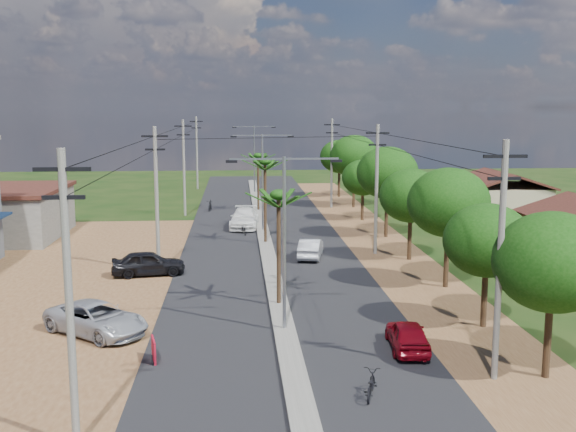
% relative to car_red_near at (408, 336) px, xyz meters
% --- Properties ---
extents(ground, '(160.00, 160.00, 0.00)m').
position_rel_car_red_near_xyz_m(ground, '(-5.00, 2.76, -0.64)').
color(ground, black).
rests_on(ground, ground).
extents(road, '(12.00, 110.00, 0.04)m').
position_rel_car_red_near_xyz_m(road, '(-5.00, 17.76, -0.62)').
color(road, black).
rests_on(road, ground).
extents(median, '(1.00, 90.00, 0.18)m').
position_rel_car_red_near_xyz_m(median, '(-5.00, 20.76, -0.55)').
color(median, '#605E56').
rests_on(median, ground).
extents(dirt_lot_west, '(18.00, 46.00, 0.04)m').
position_rel_car_red_near_xyz_m(dirt_lot_west, '(-20.00, 10.76, -0.62)').
color(dirt_lot_west, brown).
rests_on(dirt_lot_west, ground).
extents(dirt_shoulder_east, '(5.00, 90.00, 0.03)m').
position_rel_car_red_near_xyz_m(dirt_shoulder_east, '(3.50, 17.76, -0.63)').
color(dirt_shoulder_east, brown).
rests_on(dirt_shoulder_east, ground).
extents(house_east_far, '(7.60, 7.50, 4.60)m').
position_rel_car_red_near_xyz_m(house_east_far, '(16.00, 30.76, 1.75)').
color(house_east_far, tan).
rests_on(house_east_far, ground).
extents(tree_east_a, '(4.40, 4.40, 6.37)m').
position_rel_car_red_near_xyz_m(tree_east_a, '(4.50, -3.24, 3.85)').
color(tree_east_a, black).
rests_on(tree_east_a, ground).
extents(tree_east_b, '(4.00, 4.00, 5.83)m').
position_rel_car_red_near_xyz_m(tree_east_b, '(4.30, 2.76, 3.47)').
color(tree_east_b, black).
rests_on(tree_east_b, ground).
extents(tree_east_c, '(4.60, 4.60, 6.83)m').
position_rel_car_red_near_xyz_m(tree_east_c, '(4.70, 9.76, 4.22)').
color(tree_east_c, black).
rests_on(tree_east_c, ground).
extents(tree_east_d, '(4.20, 4.20, 6.13)m').
position_rel_car_red_near_xyz_m(tree_east_d, '(4.40, 16.76, 3.70)').
color(tree_east_d, black).
rests_on(tree_east_d, ground).
extents(tree_east_e, '(4.80, 4.80, 7.14)m').
position_rel_car_red_near_xyz_m(tree_east_e, '(4.60, 24.76, 4.45)').
color(tree_east_e, black).
rests_on(tree_east_e, ground).
extents(tree_east_f, '(3.80, 3.80, 5.52)m').
position_rel_car_red_near_xyz_m(tree_east_f, '(4.20, 32.76, 3.25)').
color(tree_east_f, black).
rests_on(tree_east_f, ground).
extents(tree_east_g, '(5.00, 5.00, 7.38)m').
position_rel_car_red_near_xyz_m(tree_east_g, '(4.80, 40.76, 4.60)').
color(tree_east_g, black).
rests_on(tree_east_g, ground).
extents(tree_east_h, '(4.40, 4.40, 6.52)m').
position_rel_car_red_near_xyz_m(tree_east_h, '(4.50, 48.76, 4.00)').
color(tree_east_h, black).
rests_on(tree_east_h, ground).
extents(palm_median_near, '(2.00, 2.00, 6.15)m').
position_rel_car_red_near_xyz_m(palm_median_near, '(-5.00, 6.76, 4.90)').
color(palm_median_near, black).
rests_on(palm_median_near, ground).
extents(palm_median_mid, '(2.00, 2.00, 6.55)m').
position_rel_car_red_near_xyz_m(palm_median_mid, '(-5.00, 22.76, 5.26)').
color(palm_median_mid, black).
rests_on(palm_median_mid, ground).
extents(palm_median_far, '(2.00, 2.00, 5.85)m').
position_rel_car_red_near_xyz_m(palm_median_far, '(-5.00, 38.76, 4.62)').
color(palm_median_far, black).
rests_on(palm_median_far, ground).
extents(streetlight_near, '(5.10, 0.18, 8.00)m').
position_rel_car_red_near_xyz_m(streetlight_near, '(-5.00, 2.76, 4.14)').
color(streetlight_near, gray).
rests_on(streetlight_near, ground).
extents(streetlight_mid, '(5.10, 0.18, 8.00)m').
position_rel_car_red_near_xyz_m(streetlight_mid, '(-5.00, 27.76, 4.14)').
color(streetlight_mid, gray).
rests_on(streetlight_mid, ground).
extents(streetlight_far, '(5.10, 0.18, 8.00)m').
position_rel_car_red_near_xyz_m(streetlight_far, '(-5.00, 52.76, 4.14)').
color(streetlight_far, gray).
rests_on(streetlight_far, ground).
extents(utility_pole_w_a, '(1.60, 0.24, 9.00)m').
position_rel_car_red_near_xyz_m(utility_pole_w_a, '(-12.00, -7.24, 4.12)').
color(utility_pole_w_a, '#605E56').
rests_on(utility_pole_w_a, ground).
extents(utility_pole_w_b, '(1.60, 0.24, 9.00)m').
position_rel_car_red_near_xyz_m(utility_pole_w_b, '(-12.00, 14.76, 4.12)').
color(utility_pole_w_b, '#605E56').
rests_on(utility_pole_w_b, ground).
extents(utility_pole_w_c, '(1.60, 0.24, 9.00)m').
position_rel_car_red_near_xyz_m(utility_pole_w_c, '(-12.00, 36.76, 4.12)').
color(utility_pole_w_c, '#605E56').
rests_on(utility_pole_w_c, ground).
extents(utility_pole_w_d, '(1.60, 0.24, 9.00)m').
position_rel_car_red_near_xyz_m(utility_pole_w_d, '(-12.00, 57.76, 4.12)').
color(utility_pole_w_d, '#605E56').
rests_on(utility_pole_w_d, ground).
extents(utility_pole_e_a, '(1.60, 0.24, 9.00)m').
position_rel_car_red_near_xyz_m(utility_pole_e_a, '(2.50, -3.24, 4.12)').
color(utility_pole_e_a, '#605E56').
rests_on(utility_pole_e_a, ground).
extents(utility_pole_e_b, '(1.60, 0.24, 9.00)m').
position_rel_car_red_near_xyz_m(utility_pole_e_b, '(2.50, 18.76, 4.12)').
color(utility_pole_e_b, '#605E56').
rests_on(utility_pole_e_b, ground).
extents(utility_pole_e_c, '(1.60, 0.24, 9.00)m').
position_rel_car_red_near_xyz_m(utility_pole_e_c, '(2.50, 40.76, 4.12)').
color(utility_pole_e_c, '#605E56').
rests_on(utility_pole_e_c, ground).
extents(car_red_near, '(1.81, 3.87, 1.28)m').
position_rel_car_red_near_xyz_m(car_red_near, '(0.00, 0.00, 0.00)').
color(car_red_near, maroon).
rests_on(car_red_near, ground).
extents(car_silver_mid, '(2.22, 4.26, 1.34)m').
position_rel_car_red_near_xyz_m(car_silver_mid, '(-2.15, 17.75, 0.03)').
color(car_silver_mid, '#ABAEB3').
rests_on(car_silver_mid, ground).
extents(car_white_far, '(2.65, 5.65, 1.59)m').
position_rel_car_red_near_xyz_m(car_white_far, '(-6.50, 29.68, 0.16)').
color(car_white_far, silver).
rests_on(car_white_far, ground).
extents(car_parked_silver, '(5.48, 5.04, 1.42)m').
position_rel_car_red_near_xyz_m(car_parked_silver, '(-13.44, 3.03, 0.07)').
color(car_parked_silver, '#ABAEB3').
rests_on(car_parked_silver, ground).
extents(car_parked_dark, '(4.61, 2.43, 1.50)m').
position_rel_car_red_near_xyz_m(car_parked_dark, '(-12.50, 13.75, 0.11)').
color(car_parked_dark, black).
rests_on(car_parked_dark, ground).
extents(moto_rider_east, '(1.09, 1.83, 0.91)m').
position_rel_car_red_near_xyz_m(moto_rider_east, '(-2.47, -4.51, -0.19)').
color(moto_rider_east, black).
rests_on(moto_rider_east, ground).
extents(moto_rider_west_a, '(0.90, 1.63, 0.81)m').
position_rel_car_red_near_xyz_m(moto_rider_west_a, '(-6.59, 26.52, -0.23)').
color(moto_rider_west_a, black).
rests_on(moto_rider_west_a, ground).
extents(moto_rider_west_b, '(0.71, 1.88, 1.11)m').
position_rel_car_red_near_xyz_m(moto_rider_west_b, '(-9.74, 39.14, -0.09)').
color(moto_rider_west_b, black).
rests_on(moto_rider_west_b, ground).
extents(roadside_sign, '(0.32, 1.13, 0.95)m').
position_rel_car_red_near_xyz_m(roadside_sign, '(-10.50, -0.45, -0.17)').
color(roadside_sign, maroon).
rests_on(roadside_sign, ground).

